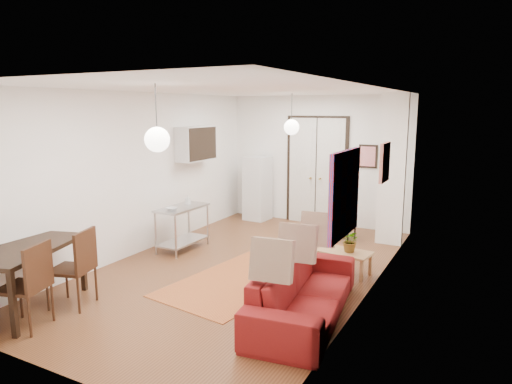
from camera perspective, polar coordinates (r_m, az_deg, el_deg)
The scene contains 27 objects.
floor at distance 7.66m, azimuth -1.82°, elevation -9.55°, with size 7.00×7.00×0.00m, color brown.
ceiling at distance 7.20m, azimuth -1.95°, elevation 12.69°, with size 4.20×7.00×0.02m, color white.
wall_back at distance 10.45m, azimuth 7.68°, elevation 3.94°, with size 4.20×0.02×2.90m, color white.
wall_front at distance 4.65m, azimuth -23.82°, elevation -5.00°, with size 4.20×0.02×2.90m, color white.
wall_left at distance 8.51m, azimuth -14.27°, elevation 2.24°, with size 0.02×7.00×2.90m, color white.
wall_right at distance 6.52m, azimuth 14.37°, elevation -0.19°, with size 0.02×7.00×2.90m, color white.
double_doors at distance 10.43m, azimuth 7.56°, elevation 2.55°, with size 1.44×0.06×2.50m, color silver.
stub_partition at distance 9.04m, azimuth 16.64°, elevation 2.59°, with size 0.50×0.10×2.90m, color white.
wall_cabinet at distance 9.52m, azimuth -7.52°, elevation 6.04°, with size 0.35×1.00×0.70m, color silver.
painting_popart at distance 5.31m, azimuth 11.02°, elevation -0.25°, with size 0.05×1.00×1.00m, color red.
painting_abstract at distance 7.25m, azimuth 15.79°, elevation 3.58°, with size 0.05×0.50×0.60m, color beige.
poster_back at distance 10.07m, azimuth 13.81°, elevation 4.35°, with size 0.40×0.03×0.50m, color red.
print_left at distance 10.01m, azimuth -6.57°, elevation 6.56°, with size 0.03×0.44×0.54m, color #99603F.
pendant_back at distance 8.99m, azimuth 4.47°, elevation 8.08°, with size 0.30×0.30×0.80m.
pendant_front at distance 5.56m, azimuth -12.25°, elevation 6.44°, with size 0.30×0.30×0.80m.
kilim_rug at distance 7.66m, azimuth 1.05°, elevation -9.49°, with size 1.46×3.89×0.01m, color #B2602C.
sofa at distance 5.92m, azimuth 6.04°, elevation -12.17°, with size 2.37×0.93×0.69m, color maroon.
coffee_table at distance 7.48m, azimuth 10.95°, elevation -7.61°, with size 0.89×0.57×0.37m.
potted_plant at distance 7.38m, azimuth 11.76°, elevation -5.99°, with size 0.33×0.28×0.36m, color #3F6D31.
kitchen_counter at distance 8.62m, azimuth -9.19°, elevation -3.82°, with size 0.55×1.07×0.82m.
bowl at distance 8.31m, azimuth -10.49°, elevation -2.07°, with size 0.19×0.19×0.05m, color beige.
soap_bottle at distance 8.76m, azimuth -8.54°, elevation -0.96°, with size 0.08×0.08×0.17m, color teal.
fridge at distance 10.77m, azimuth 0.18°, elevation 0.46°, with size 0.53×0.53×1.50m, color silver.
dining_table at distance 6.68m, azimuth -27.08°, elevation -6.88°, with size 1.28×1.73×0.85m.
dining_chair_near at distance 6.65m, azimuth -21.47°, elevation -7.85°, with size 0.62×0.77×1.05m.
dining_chair_far at distance 6.24m, azimuth -26.38°, elevation -9.40°, with size 0.62×0.77×1.05m.
black_side_chair at distance 9.39m, azimuth 11.03°, elevation -2.41°, with size 0.47×0.47×0.96m.
Camera 1 is at (3.56, -6.25, 2.62)m, focal length 32.00 mm.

